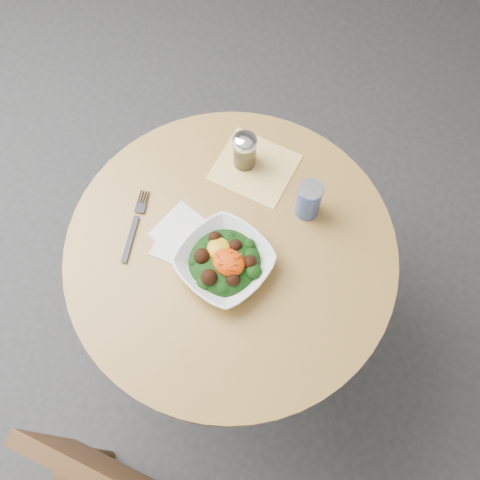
% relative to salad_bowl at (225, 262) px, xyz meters
% --- Properties ---
extents(ground, '(6.00, 6.00, 0.00)m').
position_rel_salad_bowl_xyz_m(ground, '(-0.01, 0.05, -0.78)').
color(ground, '#2D2D2F').
rests_on(ground, ground).
extents(table, '(0.90, 0.90, 0.75)m').
position_rel_salad_bowl_xyz_m(table, '(-0.01, 0.05, -0.23)').
color(table, black).
rests_on(table, ground).
extents(cloth_napkin, '(0.23, 0.21, 0.00)m').
position_rel_salad_bowl_xyz_m(cloth_napkin, '(-0.08, 0.30, -0.03)').
color(cloth_napkin, '#FFB00D').
rests_on(cloth_napkin, table).
extents(paper_napkins, '(0.17, 0.18, 0.00)m').
position_rel_salad_bowl_xyz_m(paper_napkins, '(-0.14, 0.01, -0.03)').
color(paper_napkins, white).
rests_on(paper_napkins, table).
extents(salad_bowl, '(0.28, 0.28, 0.09)m').
position_rel_salad_bowl_xyz_m(salad_bowl, '(0.00, 0.00, 0.00)').
color(salad_bowl, white).
rests_on(salad_bowl, table).
extents(fork, '(0.09, 0.22, 0.00)m').
position_rel_salad_bowl_xyz_m(fork, '(-0.27, -0.02, -0.03)').
color(fork, black).
rests_on(fork, table).
extents(spice_shaker, '(0.07, 0.07, 0.12)m').
position_rel_salad_bowl_xyz_m(spice_shaker, '(-0.12, 0.30, 0.03)').
color(spice_shaker, silver).
rests_on(spice_shaker, table).
extents(beverage_can, '(0.07, 0.07, 0.13)m').
position_rel_salad_bowl_xyz_m(beverage_can, '(0.11, 0.25, 0.03)').
color(beverage_can, navy).
rests_on(beverage_can, table).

